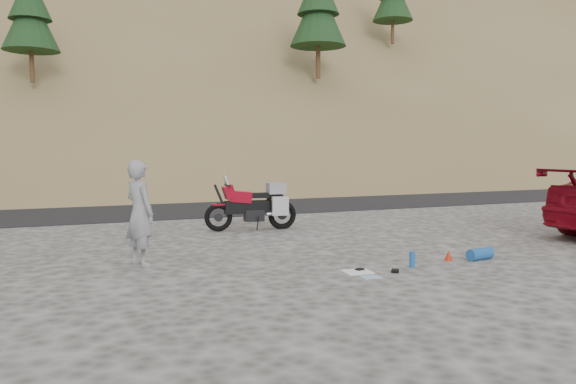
% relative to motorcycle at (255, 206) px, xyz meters
% --- Properties ---
extents(ground, '(140.00, 140.00, 0.00)m').
position_rel_motorcycle_xyz_m(ground, '(-0.64, -3.08, -0.53)').
color(ground, '#474441').
rests_on(ground, ground).
extents(road, '(120.00, 7.00, 0.05)m').
position_rel_motorcycle_xyz_m(road, '(-0.64, 5.92, -0.53)').
color(road, black).
rests_on(road, ground).
extents(hillside, '(120.00, 73.00, 46.72)m').
position_rel_motorcycle_xyz_m(hillside, '(-0.69, 37.79, 10.55)').
color(hillside, brown).
rests_on(hillside, ground).
extents(motorcycle, '(2.08, 0.71, 1.24)m').
position_rel_motorcycle_xyz_m(motorcycle, '(0.00, 0.00, 0.00)').
color(motorcycle, black).
rests_on(motorcycle, ground).
extents(man, '(0.59, 0.70, 1.62)m').
position_rel_motorcycle_xyz_m(man, '(-2.92, -2.89, -0.53)').
color(man, gray).
rests_on(man, ground).
extents(gear_white_cloth, '(0.43, 0.39, 0.01)m').
position_rel_motorcycle_xyz_m(gear_white_cloth, '(-0.08, -4.62, -0.52)').
color(gear_white_cloth, white).
rests_on(gear_white_cloth, ground).
extents(gear_blue_mat, '(0.50, 0.26, 0.19)m').
position_rel_motorcycle_xyz_m(gear_blue_mat, '(2.21, -4.59, -0.43)').
color(gear_blue_mat, '#184E93').
rests_on(gear_blue_mat, ground).
extents(gear_bottle, '(0.09, 0.09, 0.24)m').
position_rel_motorcycle_xyz_m(gear_bottle, '(0.85, -4.65, -0.41)').
color(gear_bottle, '#184E93').
rests_on(gear_bottle, ground).
extents(gear_funnel, '(0.17, 0.17, 0.16)m').
position_rel_motorcycle_xyz_m(gear_funnel, '(1.70, -4.44, -0.45)').
color(gear_funnel, '#B41E0C').
rests_on(gear_funnel, ground).
extents(gear_glove_a, '(0.14, 0.12, 0.03)m').
position_rel_motorcycle_xyz_m(gear_glove_a, '(-0.01, -4.55, -0.51)').
color(gear_glove_a, black).
rests_on(gear_glove_a, ground).
extents(gear_glove_b, '(0.16, 0.17, 0.04)m').
position_rel_motorcycle_xyz_m(gear_glove_b, '(0.41, -4.84, -0.51)').
color(gear_glove_b, black).
rests_on(gear_glove_b, ground).
extents(gear_blue_cloth, '(0.29, 0.23, 0.01)m').
position_rel_motorcycle_xyz_m(gear_blue_cloth, '(-0.08, -4.99, -0.52)').
color(gear_blue_cloth, '#8AAED6').
rests_on(gear_blue_cloth, ground).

